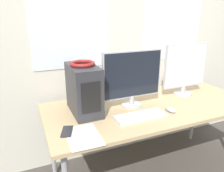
# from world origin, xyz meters

# --- Properties ---
(wall_back) EXTENTS (8.00, 0.07, 2.70)m
(wall_back) POSITION_xyz_m (0.00, 0.94, 1.35)
(wall_back) COLOR beige
(wall_back) RESTS_ON ground_plane
(desk) EXTENTS (1.82, 0.81, 0.73)m
(desk) POSITION_xyz_m (0.00, 0.41, 0.68)
(desk) COLOR tan
(desk) RESTS_ON ground_plane
(pc_tower) EXTENTS (0.20, 0.39, 0.38)m
(pc_tower) POSITION_xyz_m (-0.57, 0.50, 0.92)
(pc_tower) COLOR #2D2D33
(pc_tower) RESTS_ON desk
(headphones) EXTENTS (0.19, 0.19, 0.03)m
(headphones) POSITION_xyz_m (-0.57, 0.50, 1.13)
(headphones) COLOR maroon
(headphones) RESTS_ON pc_tower
(monitor_main) EXTENTS (0.53, 0.17, 0.48)m
(monitor_main) POSITION_xyz_m (-0.17, 0.45, 0.99)
(monitor_main) COLOR #B7B7BC
(monitor_main) RESTS_ON desk
(monitor_right_near) EXTENTS (0.46, 0.17, 0.49)m
(monitor_right_near) POSITION_xyz_m (0.43, 0.50, 0.99)
(monitor_right_near) COLOR #B7B7BC
(monitor_right_near) RESTS_ON desk
(keyboard) EXTENTS (0.41, 0.15, 0.02)m
(keyboard) POSITION_xyz_m (-0.21, 0.23, 0.74)
(keyboard) COLOR silver
(keyboard) RESTS_ON desk
(mouse) EXTENTS (0.07, 0.11, 0.03)m
(mouse) POSITION_xyz_m (0.07, 0.23, 0.74)
(mouse) COLOR #B2B2B7
(mouse) RESTS_ON desk
(cell_phone) EXTENTS (0.11, 0.16, 0.01)m
(cell_phone) POSITION_xyz_m (-0.77, 0.23, 0.73)
(cell_phone) COLOR #232328
(cell_phone) RESTS_ON desk
(paper_sheet_left) EXTENTS (0.22, 0.30, 0.00)m
(paper_sheet_left) POSITION_xyz_m (-0.69, 0.14, 0.73)
(paper_sheet_left) COLOR white
(paper_sheet_left) RESTS_ON desk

